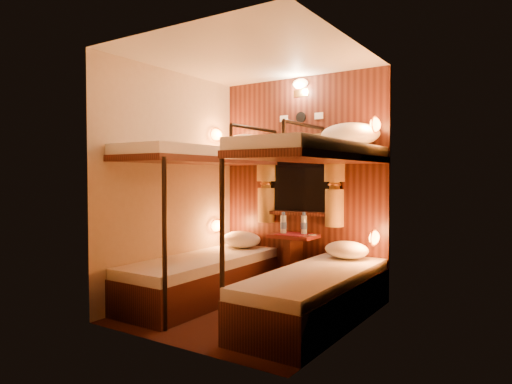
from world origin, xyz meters
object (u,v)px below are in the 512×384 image
Objects in this scene: bunk_right at (316,259)px; table at (294,255)px; bunk_left at (202,247)px; bottle_left at (283,224)px; bottle_right at (304,225)px.

bunk_right is 2.90× the size of table.
bunk_left reaches higher than bottle_left.
bunk_left is at bearing 180.00° from bunk_right.
bunk_left is 1.02m from table.
bottle_right is at bearing 19.62° from bottle_left.
bottle_left is (-0.77, 0.76, 0.20)m from bunk_right.
bottle_left reaches higher than table.
bunk_left is at bearing -129.67° from table.
bottle_left is at bearing -170.65° from table.
bottle_right is at bearing 123.23° from bunk_right.
bunk_left is 7.76× the size of bottle_right.
bottle_right is (-0.55, 0.84, 0.20)m from bunk_right.
bunk_left is 0.95m from bottle_left.
bottle_left is at bearing 55.14° from bunk_left.
bottle_left is at bearing 135.13° from bunk_right.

